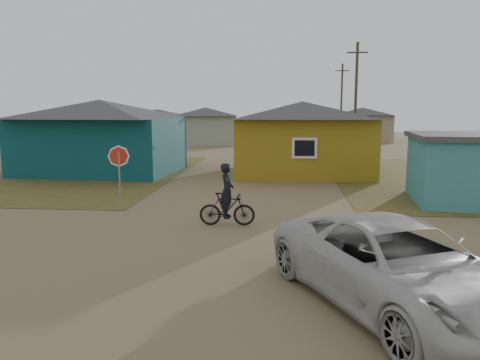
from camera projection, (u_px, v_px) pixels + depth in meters
name	position (u px, v px, depth m)	size (l,w,h in m)	color
ground	(225.00, 248.00, 11.99)	(120.00, 120.00, 0.00)	olive
grass_nw	(4.00, 172.00, 26.00)	(20.00, 18.00, 0.00)	brown
house_teal	(101.00, 135.00, 25.70)	(8.93, 7.08, 4.00)	#0B3A3F
house_yellow	(302.00, 137.00, 25.24)	(7.72, 6.76, 3.90)	olive
house_pale_west	(206.00, 125.00, 45.70)	(7.04, 6.15, 3.60)	gray
house_beige_east	(362.00, 124.00, 50.21)	(6.95, 6.05, 3.60)	gray
house_pale_north	(158.00, 122.00, 58.22)	(6.28, 5.81, 3.40)	gray
utility_pole_near	(356.00, 99.00, 32.44)	(1.40, 0.20, 8.00)	#4A3D2C
utility_pole_far	(341.00, 102.00, 48.11)	(1.40, 0.20, 8.00)	#4A3D2C
stop_sign	(119.00, 162.00, 16.14)	(0.74, 0.08, 2.27)	gray
cyclist	(227.00, 203.00, 14.17)	(1.71, 0.63, 1.91)	black
vehicle	(397.00, 266.00, 8.29)	(2.58, 5.59, 1.55)	#BABBB6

